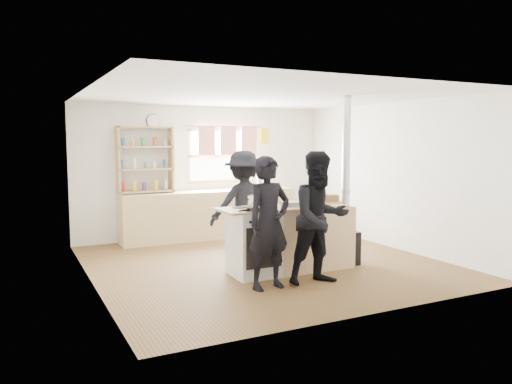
# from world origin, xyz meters

# --- Properties ---
(ground) EXTENTS (5.00, 5.00, 0.01)m
(ground) POSITION_xyz_m (0.00, 0.00, -0.01)
(ground) COLOR brown
(ground) RESTS_ON ground
(back_counter) EXTENTS (3.40, 0.55, 0.90)m
(back_counter) POSITION_xyz_m (0.00, 2.22, 0.45)
(back_counter) COLOR tan
(back_counter) RESTS_ON ground
(shelving_unit) EXTENTS (1.00, 0.28, 1.20)m
(shelving_unit) POSITION_xyz_m (-1.20, 2.34, 1.51)
(shelving_unit) COLOR tan
(shelving_unit) RESTS_ON back_counter
(thermos) EXTENTS (0.10, 0.10, 0.29)m
(thermos) POSITION_xyz_m (1.04, 2.22, 1.05)
(thermos) COLOR silver
(thermos) RESTS_ON back_counter
(cooking_island) EXTENTS (1.97, 0.64, 0.93)m
(cooking_island) POSITION_xyz_m (0.14, -0.55, 0.47)
(cooking_island) COLOR silver
(cooking_island) RESTS_ON ground
(skillet_greens) EXTENTS (0.33, 0.33, 0.05)m
(skillet_greens) POSITION_xyz_m (-0.52, -0.75, 0.96)
(skillet_greens) COLOR black
(skillet_greens) RESTS_ON cooking_island
(roast_tray) EXTENTS (0.35, 0.30, 0.07)m
(roast_tray) POSITION_xyz_m (0.15, -0.60, 0.97)
(roast_tray) COLOR silver
(roast_tray) RESTS_ON cooking_island
(stockpot_stove) EXTENTS (0.22, 0.22, 0.18)m
(stockpot_stove) POSITION_xyz_m (-0.35, -0.40, 1.01)
(stockpot_stove) COLOR #BBBBBE
(stockpot_stove) RESTS_ON cooking_island
(stockpot_counter) EXTENTS (0.28, 0.28, 0.21)m
(stockpot_counter) POSITION_xyz_m (0.63, -0.47, 1.02)
(stockpot_counter) COLOR silver
(stockpot_counter) RESTS_ON cooking_island
(bread_board) EXTENTS (0.29, 0.22, 0.12)m
(bread_board) POSITION_xyz_m (0.83, -0.53, 0.98)
(bread_board) COLOR tan
(bread_board) RESTS_ON cooking_island
(flue_heater) EXTENTS (0.35, 0.35, 2.50)m
(flue_heater) POSITION_xyz_m (1.05, -0.59, 0.65)
(flue_heater) COLOR black
(flue_heater) RESTS_ON ground
(person_near_left) EXTENTS (0.65, 0.47, 1.66)m
(person_near_left) POSITION_xyz_m (-0.55, -1.17, 0.83)
(person_near_left) COLOR black
(person_near_left) RESTS_ON ground
(person_near_right) EXTENTS (0.84, 0.66, 1.71)m
(person_near_right) POSITION_xyz_m (0.14, -1.29, 0.86)
(person_near_right) COLOR black
(person_near_right) RESTS_ON ground
(person_far) EXTENTS (1.11, 0.66, 1.69)m
(person_far) POSITION_xyz_m (-0.11, 0.50, 0.84)
(person_far) COLOR black
(person_far) RESTS_ON ground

